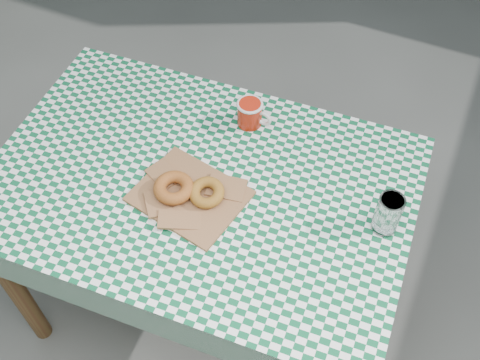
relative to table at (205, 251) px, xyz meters
name	(u,v)px	position (x,y,z in m)	size (l,w,h in m)	color
ground	(260,285)	(0.15, 0.14, -0.38)	(60.00, 60.00, 0.00)	#484844
table	(205,251)	(0.00, 0.00, 0.00)	(1.19, 0.79, 0.75)	brown
tablecloth	(199,183)	(0.00, 0.00, 0.38)	(1.21, 0.81, 0.01)	#0C512F
paper_bag	(190,195)	(0.00, -0.06, 0.39)	(0.29, 0.23, 0.02)	#976342
bagel_front	(174,188)	(-0.04, -0.07, 0.41)	(0.11, 0.11, 0.04)	#9D5620
bagel_back	(207,192)	(0.05, -0.04, 0.41)	(0.10, 0.10, 0.03)	#92561E
coffee_mug	(250,113)	(0.04, 0.27, 0.42)	(0.15, 0.15, 0.08)	#AA1D0A
drinking_glass	(388,214)	(0.52, 0.07, 0.44)	(0.07, 0.07, 0.12)	silver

